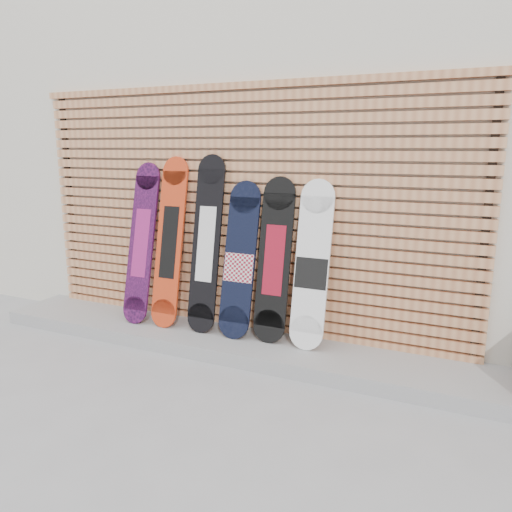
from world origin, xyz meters
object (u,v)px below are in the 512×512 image
at_px(snowboard_1, 170,242).
at_px(snowboard_2, 206,244).
at_px(snowboard_0, 141,243).
at_px(snowboard_3, 240,261).
at_px(snowboard_5, 312,266).
at_px(snowboard_4, 274,260).

xyz_separation_m(snowboard_1, snowboard_2, (0.38, 0.01, 0.01)).
xyz_separation_m(snowboard_0, snowboard_3, (1.03, 0.02, -0.08)).
bearing_deg(snowboard_0, snowboard_2, 2.27).
relative_size(snowboard_0, snowboard_1, 0.96).
bearing_deg(snowboard_3, snowboard_2, 178.69).
height_order(snowboard_0, snowboard_5, snowboard_0).
bearing_deg(snowboard_5, snowboard_2, -179.48).
height_order(snowboard_2, snowboard_5, snowboard_2).
relative_size(snowboard_1, snowboard_3, 1.15).
distance_m(snowboard_2, snowboard_5, 1.00).
xyz_separation_m(snowboard_0, snowboard_4, (1.34, 0.04, -0.05)).
height_order(snowboard_0, snowboard_3, snowboard_0).
bearing_deg(snowboard_0, snowboard_1, 2.36).
distance_m(snowboard_1, snowboard_3, 0.72).
height_order(snowboard_1, snowboard_5, snowboard_1).
bearing_deg(snowboard_4, snowboard_0, -178.11).
bearing_deg(snowboard_5, snowboard_4, 178.62).
xyz_separation_m(snowboard_0, snowboard_2, (0.69, 0.03, 0.04)).
xyz_separation_m(snowboard_2, snowboard_3, (0.33, -0.01, -0.12)).
relative_size(snowboard_0, snowboard_2, 0.95).
bearing_deg(snowboard_3, snowboard_5, 1.46).
distance_m(snowboard_0, snowboard_5, 1.68).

